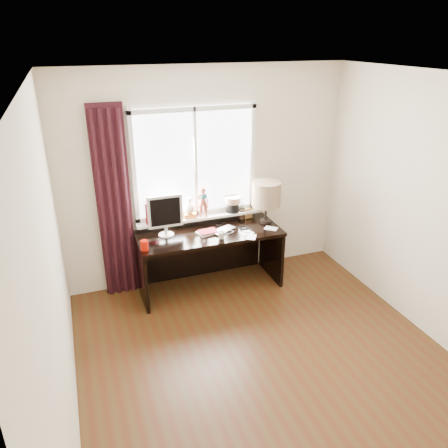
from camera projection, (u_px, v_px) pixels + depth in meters
name	position (u px, v px, depth m)	size (l,w,h in m)	color
floor	(274.00, 372.00, 4.07)	(3.50, 4.00, 0.00)	#3E2911
ceiling	(292.00, 80.00, 3.03)	(3.50, 4.00, 0.00)	white
wall_back	(207.00, 177.00, 5.28)	(3.50, 2.60, 0.00)	beige
wall_left	(54.00, 286.00, 3.01)	(4.00, 2.60, 0.00)	beige
laptop	(223.00, 230.00, 5.17)	(0.31, 0.20, 0.02)	silver
mug	(221.00, 235.00, 4.97)	(0.09, 0.09, 0.09)	white
red_cup	(144.00, 245.00, 4.70)	(0.08, 0.08, 0.11)	#A30C00
window	(196.00, 180.00, 5.18)	(1.52, 0.20, 1.40)	white
curtain	(114.00, 206.00, 4.92)	(0.38, 0.09, 2.25)	black
desk	(207.00, 247.00, 5.33)	(1.70, 0.70, 0.75)	black
monitor	(165.00, 213.00, 4.95)	(0.40, 0.18, 0.49)	beige
notebook_stack	(207.00, 232.00, 5.11)	(0.25, 0.21, 0.03)	beige
brush_holder	(242.00, 214.00, 5.51)	(0.09, 0.09, 0.25)	black
icon_frame	(249.00, 213.00, 5.50)	(0.10, 0.03, 0.13)	gold
table_lamp	(266.00, 195.00, 5.27)	(0.35, 0.35, 0.52)	black
loose_papers	(256.00, 233.00, 5.12)	(0.50, 0.32, 0.00)	white
desk_cables	(239.00, 228.00, 5.24)	(0.39, 0.44, 0.01)	black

